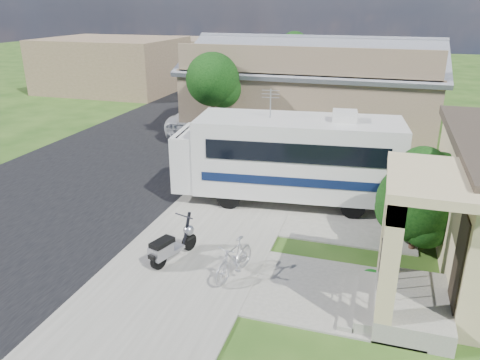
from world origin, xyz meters
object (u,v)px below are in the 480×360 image
(shrub, at_px, (421,198))
(bicycle, at_px, (234,261))
(pickup_truck, at_px, (201,117))
(van, at_px, (233,88))
(scooter, at_px, (171,246))
(garden_hose, at_px, (372,278))
(motorhome, at_px, (289,156))

(shrub, relative_size, bicycle, 1.85)
(pickup_truck, relative_size, van, 0.81)
(shrub, bearing_deg, van, 121.95)
(scooter, height_order, garden_hose, scooter)
(shrub, xyz_separation_m, bicycle, (-4.46, -2.97, -1.07))
(pickup_truck, distance_m, van, 7.86)
(scooter, xyz_separation_m, bicycle, (1.85, -0.21, -0.02))
(scooter, bearing_deg, shrub, 41.17)
(garden_hose, bearing_deg, scooter, -172.58)
(bicycle, xyz_separation_m, pickup_truck, (-6.26, 13.42, 0.26))
(shrub, height_order, van, shrub)
(motorhome, height_order, scooter, motorhome)
(shrub, relative_size, van, 0.46)
(shrub, relative_size, garden_hose, 7.24)
(bicycle, bearing_deg, scooter, -171.16)
(scooter, xyz_separation_m, van, (-5.08, 21.03, 0.46))
(shrub, height_order, garden_hose, shrub)
(pickup_truck, bearing_deg, motorhome, 122.68)
(scooter, xyz_separation_m, garden_hose, (5.22, 0.68, -0.42))
(bicycle, bearing_deg, van, 123.38)
(scooter, distance_m, van, 21.64)
(scooter, height_order, bicycle, scooter)
(scooter, relative_size, van, 0.26)
(motorhome, distance_m, shrub, 4.77)
(bicycle, bearing_deg, pickup_truck, 130.29)
(bicycle, bearing_deg, motorhome, 102.27)
(motorhome, bearing_deg, van, 107.79)
(motorhome, xyz_separation_m, shrub, (4.18, -2.31, -0.11))
(van, bearing_deg, shrub, -67.04)
(shrub, height_order, scooter, shrub)
(motorhome, bearing_deg, pickup_truck, 122.23)
(scooter, relative_size, garden_hose, 4.06)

